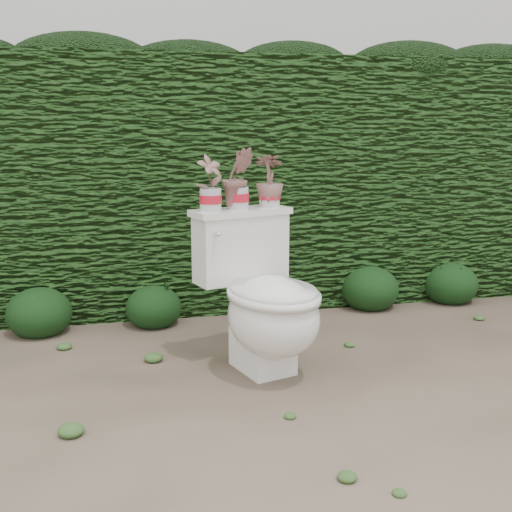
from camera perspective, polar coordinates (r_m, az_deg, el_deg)
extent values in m
plane|color=#836F5A|center=(3.04, -1.57, -11.48)|extent=(60.00, 60.00, 0.00)
cube|color=#2B581D|center=(4.39, -5.75, 6.57)|extent=(8.00, 1.00, 1.60)
cube|color=silver|center=(8.84, -5.61, 17.06)|extent=(8.00, 3.50, 4.00)
cube|color=white|center=(3.19, 0.58, -8.36)|extent=(0.30, 0.35, 0.20)
ellipsoid|color=white|center=(3.04, 1.54, -5.40)|extent=(0.54, 0.61, 0.39)
cube|color=white|center=(3.25, -1.35, 0.71)|extent=(0.50, 0.30, 0.34)
cube|color=white|center=(3.21, -1.37, 3.95)|extent=(0.53, 0.33, 0.03)
cylinder|color=silver|center=(3.06, -3.57, 2.00)|extent=(0.03, 0.06, 0.02)
sphere|color=silver|center=(3.03, -3.32, 1.92)|extent=(0.03, 0.03, 0.03)
imported|color=#306D21|center=(3.12, -4.08, 6.35)|extent=(0.16, 0.14, 0.26)
imported|color=#306D21|center=(3.19, -1.62, 6.79)|extent=(0.16, 0.13, 0.29)
imported|color=#306D21|center=(3.28, 1.22, 6.60)|extent=(0.17, 0.17, 0.25)
ellipsoid|color=#183A14|center=(3.91, -18.74, -4.42)|extent=(0.37, 0.37, 0.30)
ellipsoid|color=#183A14|center=(3.91, -9.10, -4.15)|extent=(0.33, 0.33, 0.27)
ellipsoid|color=#183A14|center=(4.07, 1.15, -3.07)|extent=(0.38, 0.38, 0.30)
ellipsoid|color=#183A14|center=(4.28, 10.09, -2.52)|extent=(0.38, 0.38, 0.30)
ellipsoid|color=#183A14|center=(4.55, 16.90, -2.05)|extent=(0.37, 0.37, 0.29)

